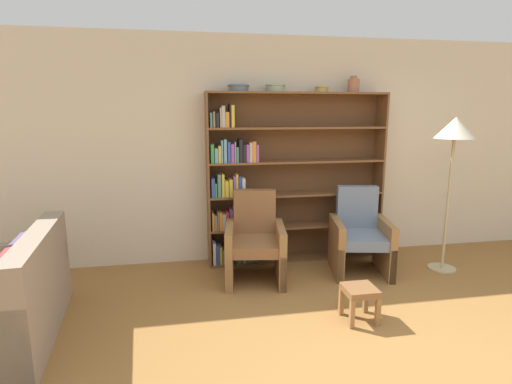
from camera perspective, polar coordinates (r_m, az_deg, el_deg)
ground_plane at (r=3.31m, az=19.22°, el=-23.42°), size 24.00×24.00×0.00m
wall_back at (r=5.12m, az=6.12°, el=5.97°), size 12.00×0.06×2.75m
bookshelf at (r=4.93m, az=3.08°, el=1.26°), size 2.20×0.30×2.08m
bowl_terracotta at (r=4.75m, az=-2.51°, el=14.69°), size 0.26×0.26×0.08m
bowl_stoneware at (r=4.83m, az=2.80°, el=14.71°), size 0.23×0.23×0.09m
bowl_sage at (r=4.99m, az=9.34°, el=14.35°), size 0.17×0.17×0.07m
vase_tall at (r=5.14m, az=13.75°, el=14.59°), size 0.14×0.14×0.20m
couch at (r=3.96m, az=-32.52°, el=-13.44°), size 1.04×1.62×0.89m
armchair_leather at (r=4.49m, az=-0.14°, el=-7.24°), size 0.74×0.77×0.98m
armchair_cushioned at (r=4.85m, az=14.59°, el=-6.17°), size 0.76×0.79×0.98m
floor_lamp at (r=5.05m, az=26.50°, el=7.14°), size 0.44×0.44×1.80m
footstool at (r=3.81m, az=14.60°, el=-13.98°), size 0.28×0.28×0.32m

